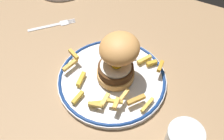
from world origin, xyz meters
The scene contains 5 objects.
ground_plane centered at (0.00, 0.00, -2.00)cm, with size 147.09×81.47×4.00cm, color #9B7752.
dinner_plate centered at (-2.56, -1.41, 0.84)cm, with size 27.35×27.35×1.60cm.
burger centered at (-1.83, 0.19, 7.72)cm, with size 13.18×13.48×12.35cm.
fries_pile centered at (-1.53, -2.23, 2.74)cm, with size 25.09×22.11×2.87cm.
fork centered at (-27.79, 9.59, 0.18)cm, with size 11.13×11.18×0.36cm.
Camera 1 is at (16.33, -39.47, 56.88)cm, focal length 44.87 mm.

